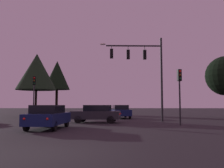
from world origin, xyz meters
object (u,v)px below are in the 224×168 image
(car_crossing_left, at_px, (96,113))
(tree_left_far, at_px, (57,75))
(tree_behind_sign, at_px, (37,72))
(traffic_light_corner_right, at_px, (180,85))
(car_nearside_lane, at_px, (48,116))
(traffic_light_corner_left, at_px, (34,89))
(traffic_signal_mast_arm, at_px, (143,64))
(car_far_lane, at_px, (120,111))

(car_crossing_left, relative_size, tree_left_far, 0.44)
(car_crossing_left, xyz_separation_m, tree_behind_sign, (-8.83, 10.12, 5.06))
(traffic_light_corner_right, xyz_separation_m, car_nearside_lane, (-9.17, -3.00, -2.22))
(traffic_light_corner_right, height_order, car_nearside_lane, traffic_light_corner_right)
(traffic_light_corner_right, xyz_separation_m, tree_left_far, (-16.26, 26.22, 4.03))
(car_crossing_left, distance_m, tree_behind_sign, 14.35)
(car_crossing_left, bearing_deg, car_nearside_lane, -115.24)
(tree_left_far, bearing_deg, traffic_light_corner_right, -58.20)
(traffic_light_corner_right, relative_size, tree_left_far, 0.43)
(tree_left_far, bearing_deg, tree_behind_sign, -86.49)
(traffic_light_corner_left, height_order, car_crossing_left, traffic_light_corner_left)
(traffic_signal_mast_arm, bearing_deg, tree_left_far, 122.38)
(car_nearside_lane, xyz_separation_m, car_crossing_left, (2.58, 5.47, -0.00))
(tree_behind_sign, bearing_deg, tree_left_far, 93.51)
(traffic_light_corner_left, bearing_deg, car_nearside_lane, -65.11)
(traffic_light_corner_right, distance_m, tree_left_far, 31.11)
(traffic_signal_mast_arm, distance_m, car_crossing_left, 6.53)
(traffic_light_corner_left, distance_m, car_nearside_lane, 10.33)
(car_nearside_lane, bearing_deg, traffic_signal_mast_arm, 46.62)
(traffic_light_corner_left, xyz_separation_m, car_crossing_left, (6.81, -3.65, -2.37))
(car_nearside_lane, bearing_deg, tree_behind_sign, 111.86)
(traffic_signal_mast_arm, xyz_separation_m, tree_left_far, (-13.94, 21.98, 1.64))
(traffic_signal_mast_arm, bearing_deg, traffic_light_corner_left, 170.37)
(traffic_light_corner_left, relative_size, tree_left_far, 0.46)
(car_nearside_lane, height_order, tree_left_far, tree_left_far)
(traffic_signal_mast_arm, distance_m, tree_behind_sign, 15.54)
(traffic_light_corner_right, distance_m, tree_behind_sign, 20.11)
(traffic_light_corner_right, xyz_separation_m, tree_behind_sign, (-15.42, 12.59, 2.84))
(car_far_lane, distance_m, tree_behind_sign, 12.41)
(traffic_light_corner_right, bearing_deg, tree_left_far, 121.80)
(tree_behind_sign, bearing_deg, car_nearside_lane, -68.14)
(traffic_light_corner_left, height_order, traffic_light_corner_right, traffic_light_corner_left)
(car_nearside_lane, relative_size, tree_left_far, 0.47)
(car_crossing_left, bearing_deg, traffic_light_corner_left, 151.79)
(traffic_light_corner_left, height_order, tree_behind_sign, tree_behind_sign)
(traffic_light_corner_right, relative_size, car_crossing_left, 0.98)
(car_far_lane, distance_m, tree_left_far, 21.25)
(traffic_light_corner_left, distance_m, tree_left_far, 20.67)
(traffic_signal_mast_arm, xyz_separation_m, tree_behind_sign, (-13.10, 8.35, 0.45))
(car_nearside_lane, height_order, tree_behind_sign, tree_behind_sign)
(car_nearside_lane, bearing_deg, tree_left_far, 103.64)
(traffic_signal_mast_arm, height_order, car_far_lane, traffic_signal_mast_arm)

